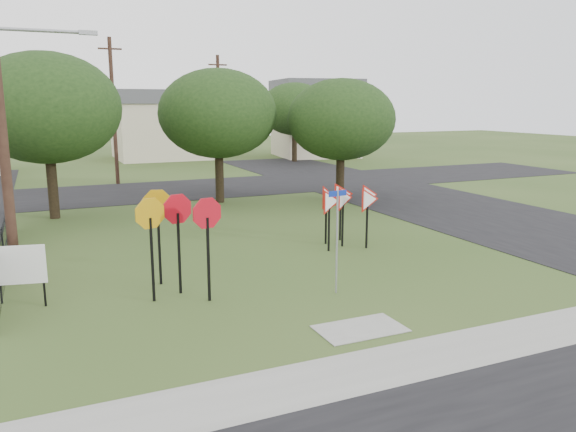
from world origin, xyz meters
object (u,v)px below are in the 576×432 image
object	(u,v)px
street_name_sign	(337,235)
yield_sign_cluster	(346,200)
stop_sign_cluster	(173,221)
info_board	(18,267)

from	to	relation	value
street_name_sign	yield_sign_cluster	xyz separation A→B (m)	(2.81, 4.46, 0.02)
stop_sign_cluster	yield_sign_cluster	world-z (taller)	stop_sign_cluster
stop_sign_cluster	yield_sign_cluster	distance (m)	7.40
stop_sign_cluster	info_board	distance (m)	3.93
stop_sign_cluster	yield_sign_cluster	xyz separation A→B (m)	(6.83, 2.83, -0.37)
info_board	street_name_sign	bearing A→B (deg)	-15.05
street_name_sign	yield_sign_cluster	world-z (taller)	street_name_sign
yield_sign_cluster	info_board	size ratio (longest dim) A/B	1.73
street_name_sign	stop_sign_cluster	size ratio (longest dim) A/B	1.02
street_name_sign	yield_sign_cluster	distance (m)	5.28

